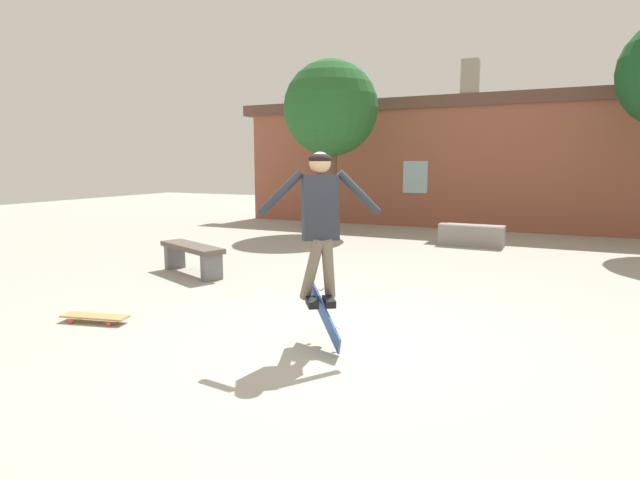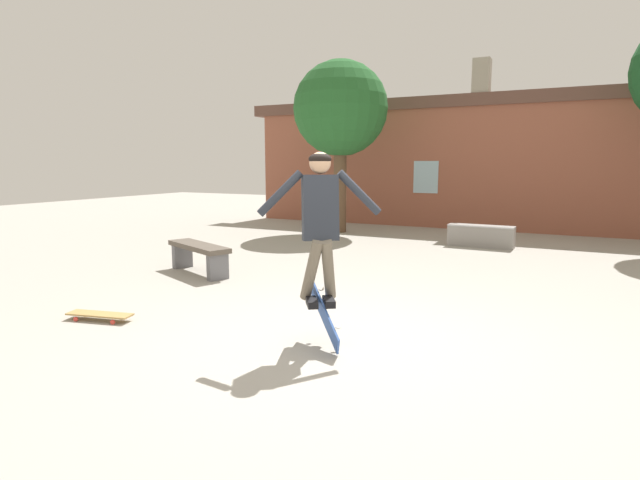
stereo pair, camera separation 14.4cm
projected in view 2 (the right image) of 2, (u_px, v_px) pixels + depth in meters
The scene contains 8 objects.
ground_plane at pixel (336, 342), 5.11m from camera, with size 40.00×40.00×0.00m, color #A39E93.
building_backdrop at pixel (488, 160), 13.45m from camera, with size 14.69×0.52×4.55m.
tree_left at pixel (340, 110), 12.82m from camera, with size 2.43×2.43×4.43m.
park_bench at pixel (199, 253), 8.24m from camera, with size 1.51×0.92×0.49m.
skate_ledge at pixel (481, 236), 10.90m from camera, with size 1.40×0.41×0.48m.
skater at pixel (320, 215), 4.85m from camera, with size 1.05×0.75×1.51m.
skateboard_flipping at pixel (325, 315), 4.93m from camera, with size 0.58×0.56×0.61m.
skateboard_resting at pixel (100, 314), 5.80m from camera, with size 0.81×0.37×0.08m.
Camera 2 is at (2.04, -4.44, 1.81)m, focal length 28.00 mm.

